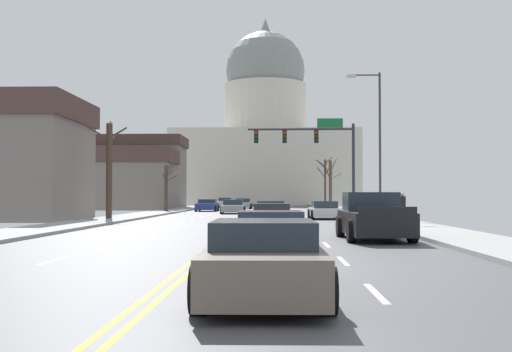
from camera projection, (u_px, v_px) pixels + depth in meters
ground at (240, 225)px, 34.76m from camera, size 20.00×180.00×0.20m
signal_gantry at (316, 145)px, 48.44m from camera, size 7.91×0.41×7.14m
street_lamp_right at (376, 134)px, 39.81m from camera, size 2.08×0.24×8.92m
capitol_building at (265, 140)px, 116.47m from camera, size 31.49×21.95×33.19m
sedan_near_00 at (324, 211)px, 44.07m from camera, size 2.11×4.40×1.20m
sedan_near_01 at (270, 212)px, 37.86m from camera, size 2.02×4.44×1.27m
sedan_near_02 at (273, 217)px, 30.84m from camera, size 2.21×4.56×1.20m
pickup_truck_near_03 at (373, 219)px, 23.50m from camera, size 2.38×5.33×1.69m
sedan_near_04 at (270, 234)px, 17.43m from camera, size 2.17×4.37×1.17m
sedan_near_05 at (264, 261)px, 10.05m from camera, size 1.98×4.62×1.20m
sedan_oncoming_00 at (233, 207)px, 57.29m from camera, size 2.20×4.72×1.22m
sedan_oncoming_01 at (207, 205)px, 65.77m from camera, size 2.15×4.57×1.19m
sedan_oncoming_02 at (244, 204)px, 77.89m from camera, size 2.03×4.58×1.23m
sedan_oncoming_03 at (225, 203)px, 88.19m from camera, size 2.12×4.29×1.28m
flank_building_00 at (128, 172)px, 81.27m from camera, size 13.96×8.02×8.86m
flank_building_01 at (115, 179)px, 72.01m from camera, size 13.16×7.62×6.70m
bare_tree_00 at (330, 183)px, 77.03m from camera, size 2.01×2.41×5.75m
bare_tree_01 at (109, 168)px, 41.69m from camera, size 2.34×2.29×6.33m
bare_tree_02 at (325, 180)px, 88.82m from camera, size 2.21×2.46×6.71m
bare_tree_03 at (166, 186)px, 61.06m from camera, size 1.40×1.56×4.96m
pedestrian_00 at (403, 206)px, 34.94m from camera, size 0.35×0.34×1.62m
bicycle_parked at (402, 218)px, 31.82m from camera, size 0.12×1.77×0.85m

